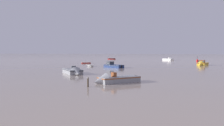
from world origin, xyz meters
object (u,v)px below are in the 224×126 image
object	(u,v)px
motorboat_moored_2	(113,81)
rowboat_moored_2	(112,59)
motorboat_moored_1	(111,66)
rowboat_moored_0	(90,66)
channel_buoy	(197,60)
motorboat_moored_4	(169,60)
rowboat_moored_3	(86,63)
motorboat_moored_0	(74,72)
motorboat_moored_3	(202,64)
mooring_post_right	(88,82)

from	to	relation	value
motorboat_moored_2	rowboat_moored_2	bearing A→B (deg)	-118.22
motorboat_moored_2	rowboat_moored_2	distance (m)	91.32
motorboat_moored_1	motorboat_moored_2	world-z (taller)	motorboat_moored_1
rowboat_moored_0	channel_buoy	size ratio (longest dim) A/B	1.47
rowboat_moored_0	rowboat_moored_2	distance (m)	59.16
motorboat_moored_4	rowboat_moored_3	distance (m)	46.45
motorboat_moored_4	motorboat_moored_2	bearing A→B (deg)	-52.83
motorboat_moored_0	channel_buoy	world-z (taller)	channel_buoy
motorboat_moored_3	mooring_post_right	distance (m)	50.18
motorboat_moored_1	channel_buoy	distance (m)	50.11
channel_buoy	mooring_post_right	size ratio (longest dim) A/B	1.86
channel_buoy	motorboat_moored_1	bearing A→B (deg)	-120.37
motorboat_moored_1	channel_buoy	bearing A→B (deg)	-93.26
motorboat_moored_2	rowboat_moored_3	size ratio (longest dim) A/B	1.69
motorboat_moored_0	motorboat_moored_3	size ratio (longest dim) A/B	1.01
motorboat_moored_4	mooring_post_right	distance (m)	85.66
motorboat_moored_1	mooring_post_right	distance (m)	31.28
motorboat_moored_0	rowboat_moored_3	size ratio (longest dim) A/B	1.85
motorboat_moored_3	channel_buoy	size ratio (longest dim) A/B	2.84
rowboat_moored_2	motorboat_moored_0	bearing A→B (deg)	104.33
motorboat_moored_2	channel_buoy	distance (m)	72.18
motorboat_moored_3	rowboat_moored_2	world-z (taller)	motorboat_moored_3
motorboat_moored_4	motorboat_moored_1	bearing A→B (deg)	-62.81
mooring_post_right	rowboat_moored_3	bearing A→B (deg)	112.27
rowboat_moored_0	motorboat_moored_3	world-z (taller)	motorboat_moored_3
motorboat_moored_1	rowboat_moored_2	xyz separation A→B (m)	(-16.69, 61.23, -0.15)
rowboat_moored_2	motorboat_moored_4	distance (m)	31.38
rowboat_moored_0	motorboat_moored_3	xyz separation A→B (m)	(30.62, 13.21, 0.21)
motorboat_moored_3	rowboat_moored_3	distance (m)	37.71
motorboat_moored_0	motorboat_moored_1	size ratio (longest dim) A/B	1.03
motorboat_moored_0	motorboat_moored_4	bearing A→B (deg)	126.38
motorboat_moored_0	motorboat_moored_2	bearing A→B (deg)	6.22
motorboat_moored_1	rowboat_moored_3	world-z (taller)	motorboat_moored_1
motorboat_moored_2	motorboat_moored_4	distance (m)	81.55
motorboat_moored_0	motorboat_moored_1	world-z (taller)	motorboat_moored_1
rowboat_moored_0	rowboat_moored_2	world-z (taller)	rowboat_moored_2
motorboat_moored_1	motorboat_moored_2	size ratio (longest dim) A/B	1.05
rowboat_moored_0	mooring_post_right	xyz separation A→B (m)	(12.64, -33.63, 0.40)
motorboat_moored_0	rowboat_moored_3	distance (m)	37.09
motorboat_moored_0	mooring_post_right	distance (m)	15.16
channel_buoy	mooring_post_right	world-z (taller)	channel_buoy
rowboat_moored_2	rowboat_moored_0	bearing A→B (deg)	103.43
motorboat_moored_0	motorboat_moored_4	world-z (taller)	motorboat_moored_0
motorboat_moored_3	motorboat_moored_4	xyz separation A→B (m)	(-9.84, 38.43, -0.06)
rowboat_moored_3	motorboat_moored_3	bearing A→B (deg)	149.56
rowboat_moored_0	motorboat_moored_4	xyz separation A→B (m)	(20.79, 51.64, 0.15)
rowboat_moored_3	rowboat_moored_0	bearing A→B (deg)	87.50
channel_buoy	mooring_post_right	bearing A→B (deg)	-104.78
motorboat_moored_1	rowboat_moored_3	distance (m)	22.24
motorboat_moored_0	motorboat_moored_2	world-z (taller)	motorboat_moored_0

